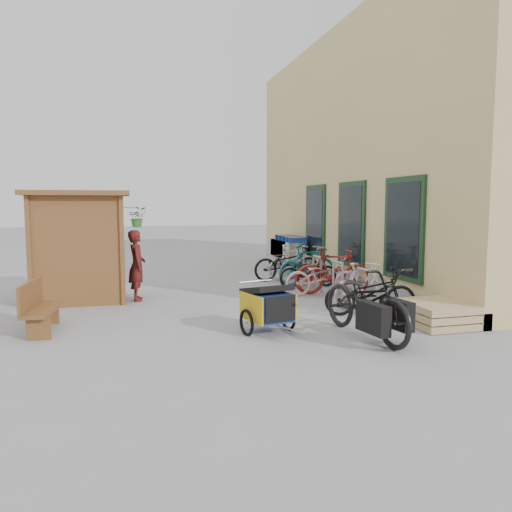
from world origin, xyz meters
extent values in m
plane|color=gray|center=(0.00, 0.00, 0.00)|extent=(80.00, 80.00, 0.00)
cube|color=tan|center=(6.50, 4.50, 3.50)|extent=(6.00, 13.00, 7.00)
cube|color=gray|center=(3.58, 4.50, 0.15)|extent=(0.18, 13.00, 0.30)
cube|color=#163218|center=(3.47, 0.50, 1.60)|extent=(0.06, 1.50, 2.20)
cube|color=black|center=(3.44, 0.50, 1.60)|extent=(0.02, 1.25, 1.95)
cube|color=#163218|center=(3.47, 3.00, 1.60)|extent=(0.06, 1.50, 2.20)
cube|color=black|center=(3.44, 3.00, 1.60)|extent=(0.02, 1.25, 1.95)
cube|color=#163218|center=(3.47, 5.50, 1.60)|extent=(0.06, 1.50, 2.20)
cube|color=black|center=(3.44, 5.50, 1.60)|extent=(0.02, 1.25, 1.95)
cube|color=brown|center=(-4.10, 1.85, 1.15)|extent=(0.09, 0.09, 2.30)
cube|color=brown|center=(-2.30, 1.85, 1.15)|extent=(0.09, 0.09, 2.30)
cube|color=brown|center=(-4.10, 3.15, 1.15)|extent=(0.09, 0.09, 2.30)
cube|color=brown|center=(-2.30, 3.15, 1.15)|extent=(0.09, 0.09, 2.30)
cube|color=brown|center=(-4.07, 2.50, 1.15)|extent=(0.05, 1.30, 2.30)
cube|color=brown|center=(-3.20, 1.88, 1.15)|extent=(1.80, 0.05, 2.30)
cube|color=brown|center=(-3.20, 3.12, 1.15)|extent=(1.80, 0.05, 2.30)
cube|color=brown|center=(-3.20, 2.50, 2.35)|extent=(2.15, 1.65, 0.10)
cube|color=brown|center=(-3.40, 2.50, 0.90)|extent=(1.30, 1.15, 0.04)
cube|color=brown|center=(-3.40, 2.50, 1.50)|extent=(1.30, 1.15, 0.04)
cylinder|color=#A5A8AD|center=(-2.12, 1.85, 2.05)|extent=(0.36, 0.02, 0.02)
imported|color=#296322|center=(-1.97, 1.85, 1.85)|extent=(0.38, 0.33, 0.42)
cylinder|color=#A5A8AD|center=(2.30, -0.25, 0.42)|extent=(0.05, 0.05, 0.84)
cylinder|color=#A5A8AD|center=(2.30, 0.25, 0.42)|extent=(0.05, 0.05, 0.84)
cylinder|color=#A5A8AD|center=(2.30, 0.00, 0.84)|extent=(0.05, 0.50, 0.05)
cylinder|color=#A5A8AD|center=(2.30, 0.95, 0.42)|extent=(0.05, 0.05, 0.84)
cylinder|color=#A5A8AD|center=(2.30, 1.45, 0.42)|extent=(0.05, 0.05, 0.84)
cylinder|color=#A5A8AD|center=(2.30, 1.20, 0.84)|extent=(0.05, 0.50, 0.05)
cylinder|color=#A5A8AD|center=(2.30, 2.15, 0.42)|extent=(0.05, 0.05, 0.84)
cylinder|color=#A5A8AD|center=(2.30, 2.65, 0.42)|extent=(0.05, 0.05, 0.84)
cylinder|color=#A5A8AD|center=(2.30, 2.40, 0.84)|extent=(0.05, 0.50, 0.05)
cylinder|color=#A5A8AD|center=(2.30, 3.35, 0.42)|extent=(0.05, 0.05, 0.84)
cylinder|color=#A5A8AD|center=(2.30, 3.85, 0.42)|extent=(0.05, 0.05, 0.84)
cylinder|color=#A5A8AD|center=(2.30, 3.60, 0.84)|extent=(0.05, 0.50, 0.05)
cylinder|color=#A5A8AD|center=(2.30, 4.55, 0.42)|extent=(0.05, 0.05, 0.84)
cylinder|color=#A5A8AD|center=(2.30, 5.05, 0.42)|extent=(0.05, 0.05, 0.84)
cylinder|color=#A5A8AD|center=(2.30, 4.80, 0.84)|extent=(0.05, 0.50, 0.05)
cube|color=tan|center=(3.00, -1.40, 0.07)|extent=(1.00, 1.20, 0.12)
cube|color=tan|center=(3.00, -1.40, 0.21)|extent=(1.00, 1.20, 0.12)
cube|color=tan|center=(3.00, -1.40, 0.35)|extent=(1.00, 1.20, 0.12)
cube|color=brown|center=(-3.60, -0.08, 0.38)|extent=(0.54, 1.39, 0.05)
cube|color=brown|center=(-3.78, -0.08, 0.63)|extent=(0.18, 1.35, 0.45)
cube|color=brown|center=(-3.60, -0.62, 0.18)|extent=(0.37, 0.09, 0.36)
cube|color=brown|center=(-3.60, 0.46, 0.18)|extent=(0.37, 0.09, 0.36)
cube|color=silver|center=(3.00, 6.20, 0.63)|extent=(0.58, 0.90, 0.55)
cube|color=navy|center=(3.00, 5.74, 1.00)|extent=(0.58, 0.04, 0.19)
cylinder|color=silver|center=(3.00, 5.71, 1.08)|extent=(0.61, 0.04, 0.04)
cylinder|color=black|center=(2.77, 5.83, 0.06)|extent=(0.04, 0.13, 0.13)
cube|color=silver|center=(3.00, 6.57, 0.63)|extent=(0.58, 0.90, 0.55)
cube|color=navy|center=(3.00, 6.11, 1.00)|extent=(0.58, 0.04, 0.19)
cylinder|color=silver|center=(3.00, 6.08, 1.08)|extent=(0.61, 0.04, 0.04)
cylinder|color=black|center=(2.77, 6.20, 0.06)|extent=(0.04, 0.13, 0.13)
cube|color=silver|center=(3.00, 6.94, 0.63)|extent=(0.58, 0.90, 0.55)
cube|color=navy|center=(3.00, 6.48, 1.00)|extent=(0.58, 0.04, 0.19)
cylinder|color=silver|center=(3.00, 6.45, 1.08)|extent=(0.61, 0.04, 0.04)
cylinder|color=black|center=(2.77, 6.57, 0.06)|extent=(0.04, 0.13, 0.13)
cube|color=silver|center=(3.00, 7.30, 0.63)|extent=(0.58, 0.90, 0.55)
cube|color=navy|center=(3.00, 6.85, 1.00)|extent=(0.58, 0.04, 0.19)
cylinder|color=silver|center=(3.00, 6.82, 1.08)|extent=(0.61, 0.04, 0.04)
cylinder|color=black|center=(2.77, 6.94, 0.06)|extent=(0.04, 0.13, 0.13)
cube|color=silver|center=(3.00, 7.67, 0.63)|extent=(0.58, 0.90, 0.55)
cube|color=navy|center=(3.00, 7.22, 1.00)|extent=(0.58, 0.04, 0.19)
cylinder|color=silver|center=(3.00, 7.19, 1.08)|extent=(0.61, 0.04, 0.04)
cylinder|color=black|center=(2.77, 7.30, 0.06)|extent=(0.04, 0.13, 0.13)
cube|color=navy|center=(0.00, -1.10, 0.44)|extent=(0.75, 0.89, 0.45)
cube|color=gold|center=(-0.30, -1.17, 0.44)|extent=(0.21, 0.76, 0.45)
cube|color=gold|center=(0.31, -1.03, 0.44)|extent=(0.21, 0.76, 0.45)
cube|color=black|center=(0.10, -1.49, 0.47)|extent=(0.54, 0.15, 0.42)
cube|color=black|center=(-0.01, -1.05, 0.72)|extent=(0.80, 0.87, 0.22)
torus|color=black|center=(-0.38, -1.19, 0.21)|extent=(0.16, 0.45, 0.45)
torus|color=black|center=(0.39, -1.01, 0.21)|extent=(0.16, 0.45, 0.45)
cylinder|color=#B7B7BC|center=(0.16, -1.74, 0.21)|extent=(0.18, 0.65, 0.03)
cylinder|color=#B7B7BC|center=(-0.09, -0.68, 0.80)|extent=(0.61, 0.17, 0.03)
imported|color=black|center=(1.43, -1.79, 0.59)|extent=(1.05, 2.32, 1.18)
cube|color=black|center=(1.25, -2.37, 0.45)|extent=(0.26, 0.67, 0.45)
cube|color=black|center=(1.73, -2.21, 0.45)|extent=(0.26, 0.67, 0.45)
cube|color=red|center=(1.49, -2.29, 0.50)|extent=(0.14, 0.19, 0.12)
imported|color=maroon|center=(-2.00, 2.31, 0.78)|extent=(0.37, 0.57, 1.56)
imported|color=black|center=(2.24, -0.41, 0.46)|extent=(1.83, 1.02, 0.91)
imported|color=white|center=(2.47, 0.37, 0.47)|extent=(1.62, 0.92, 0.94)
imported|color=pink|center=(2.16, 1.75, 0.45)|extent=(1.81, 0.91, 0.91)
imported|color=maroon|center=(2.49, 1.89, 0.55)|extent=(1.89, 0.83, 1.10)
imported|color=black|center=(2.26, 2.90, 0.42)|extent=(1.65, 0.72, 0.84)
imported|color=teal|center=(2.37, 3.28, 0.53)|extent=(1.84, 0.93, 1.06)
imported|color=black|center=(2.11, 4.16, 0.50)|extent=(1.91, 0.70, 1.00)
imported|color=white|center=(2.34, 4.35, 0.50)|extent=(1.72, 0.96, 1.00)
camera|label=1|loc=(-2.29, -8.88, 2.13)|focal=35.00mm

